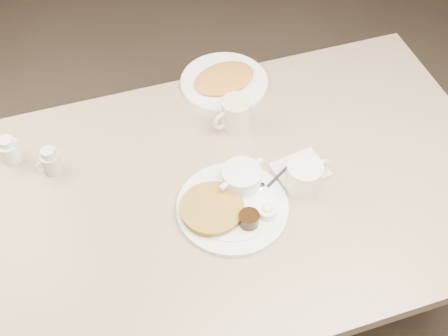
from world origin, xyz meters
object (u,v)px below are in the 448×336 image
object	(u,v)px
diner_table	(226,225)
creamer_left	(51,161)
main_plate	(232,201)
coffee_mug_near	(305,176)
coffee_mug_far	(235,115)
creamer_right	(9,150)
hash_plate	(224,81)

from	to	relation	value
diner_table	creamer_left	xyz separation A→B (m)	(-0.42, 0.21, 0.21)
main_plate	creamer_left	world-z (taller)	creamer_left
diner_table	coffee_mug_near	size ratio (longest dim) A/B	10.60
coffee_mug_far	creamer_left	xyz separation A→B (m)	(-0.52, 0.00, -0.01)
creamer_right	coffee_mug_far	bearing A→B (deg)	-6.79
hash_plate	diner_table	bearing A→B (deg)	-107.10
hash_plate	coffee_mug_near	bearing A→B (deg)	-80.22
coffee_mug_near	coffee_mug_far	distance (m)	0.28
coffee_mug_near	creamer_left	world-z (taller)	coffee_mug_near
main_plate	coffee_mug_far	distance (m)	0.28
coffee_mug_near	creamer_left	distance (m)	0.67
diner_table	main_plate	distance (m)	0.20
diner_table	coffee_mug_near	bearing A→B (deg)	-15.15
coffee_mug_near	coffee_mug_far	xyz separation A→B (m)	(-0.10, 0.26, 0.00)
diner_table	coffee_mug_far	distance (m)	0.32
diner_table	main_plate	xyz separation A→B (m)	(-0.00, -0.05, 0.19)
coffee_mug_near	hash_plate	world-z (taller)	coffee_mug_near
diner_table	coffee_mug_far	bearing A→B (deg)	65.74
coffee_mug_far	hash_plate	xyz separation A→B (m)	(0.03, 0.18, -0.04)
coffee_mug_near	main_plate	bearing A→B (deg)	179.83
diner_table	hash_plate	bearing A→B (deg)	72.90
creamer_right	hash_plate	bearing A→B (deg)	9.36
diner_table	creamer_left	bearing A→B (deg)	153.72
main_plate	coffee_mug_near	bearing A→B (deg)	-0.17
creamer_right	hash_plate	distance (m)	0.66
coffee_mug_far	hash_plate	world-z (taller)	coffee_mug_far
diner_table	creamer_right	xyz separation A→B (m)	(-0.53, 0.28, 0.21)
main_plate	hash_plate	bearing A→B (deg)	74.52
coffee_mug_near	hash_plate	distance (m)	0.45
hash_plate	creamer_right	bearing A→B (deg)	-170.64
diner_table	coffee_mug_near	distance (m)	0.30
main_plate	coffee_mug_near	world-z (taller)	coffee_mug_near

